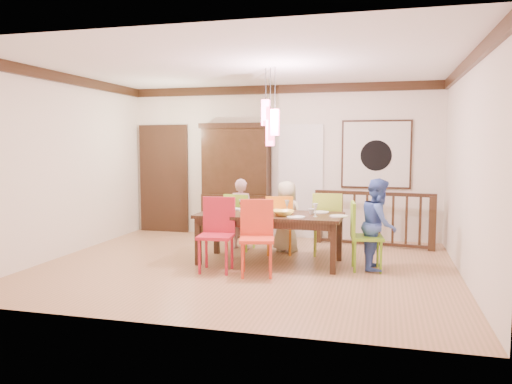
% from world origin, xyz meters
% --- Properties ---
extents(floor, '(6.00, 6.00, 0.00)m').
position_xyz_m(floor, '(0.00, 0.00, 0.00)').
color(floor, '#A27C4E').
rests_on(floor, ground).
extents(ceiling, '(6.00, 6.00, 0.00)m').
position_xyz_m(ceiling, '(0.00, 0.00, 2.90)').
color(ceiling, white).
rests_on(ceiling, wall_back).
extents(wall_back, '(6.00, 0.00, 6.00)m').
position_xyz_m(wall_back, '(0.00, 2.50, 1.45)').
color(wall_back, silver).
rests_on(wall_back, floor).
extents(wall_left, '(0.00, 5.00, 5.00)m').
position_xyz_m(wall_left, '(-3.00, 0.00, 1.45)').
color(wall_left, silver).
rests_on(wall_left, floor).
extents(wall_right, '(0.00, 5.00, 5.00)m').
position_xyz_m(wall_right, '(3.00, 0.00, 1.45)').
color(wall_right, silver).
rests_on(wall_right, floor).
extents(crown_molding, '(6.00, 5.00, 0.16)m').
position_xyz_m(crown_molding, '(0.00, 0.00, 2.82)').
color(crown_molding, black).
rests_on(crown_molding, wall_back).
extents(panel_door, '(1.04, 0.07, 2.24)m').
position_xyz_m(panel_door, '(-2.40, 2.45, 1.05)').
color(panel_door, black).
rests_on(panel_door, wall_back).
extents(white_doorway, '(0.97, 0.05, 2.22)m').
position_xyz_m(white_doorway, '(0.35, 2.46, 1.05)').
color(white_doorway, silver).
rests_on(white_doorway, wall_back).
extents(painting, '(1.25, 0.06, 1.25)m').
position_xyz_m(painting, '(1.80, 2.46, 1.60)').
color(painting, black).
rests_on(painting, wall_back).
extents(pendant_cluster, '(0.27, 0.21, 1.14)m').
position_xyz_m(pendant_cluster, '(0.31, 0.30, 2.11)').
color(pendant_cluster, '#FF4C7B').
rests_on(pendant_cluster, ceiling).
extents(dining_table, '(2.16, 1.00, 0.75)m').
position_xyz_m(dining_table, '(0.31, 0.30, 0.67)').
color(dining_table, black).
rests_on(dining_table, floor).
extents(chair_far_left, '(0.48, 0.48, 0.96)m').
position_xyz_m(chair_far_left, '(-0.39, 1.11, 0.55)').
color(chair_far_left, '#8BC32A').
rests_on(chair_far_left, floor).
extents(chair_far_mid, '(0.52, 0.52, 0.96)m').
position_xyz_m(chair_far_mid, '(0.31, 0.97, 0.55)').
color(chair_far_mid, orange).
rests_on(chair_far_mid, floor).
extents(chair_far_right, '(0.50, 0.50, 1.02)m').
position_xyz_m(chair_far_right, '(1.08, 1.07, 0.58)').
color(chair_far_right, '#97B52F').
rests_on(chair_far_right, floor).
extents(chair_near_left, '(0.51, 0.51, 1.03)m').
position_xyz_m(chair_near_left, '(-0.31, -0.39, 0.59)').
color(chair_near_left, '#B41C2E').
rests_on(chair_near_left, floor).
extents(chair_near_mid, '(0.56, 0.56, 1.02)m').
position_xyz_m(chair_near_mid, '(0.29, -0.44, 0.59)').
color(chair_near_mid, red).
rests_on(chair_near_mid, floor).
extents(chair_end_right, '(0.49, 0.49, 0.97)m').
position_xyz_m(chair_end_right, '(1.73, 0.22, 0.56)').
color(chair_end_right, '#72AF20').
rests_on(chair_end_right, floor).
extents(china_hutch, '(1.38, 0.46, 2.18)m').
position_xyz_m(china_hutch, '(-0.82, 2.30, 1.10)').
color(china_hutch, black).
rests_on(china_hutch, floor).
extents(balustrade, '(2.10, 0.36, 0.96)m').
position_xyz_m(balustrade, '(1.78, 1.95, 0.50)').
color(balustrade, black).
rests_on(balustrade, floor).
extents(person_far_left, '(0.45, 0.31, 1.20)m').
position_xyz_m(person_far_left, '(-0.40, 1.18, 0.60)').
color(person_far_left, '#D19FAC').
rests_on(person_far_left, floor).
extents(person_far_mid, '(0.67, 0.54, 1.18)m').
position_xyz_m(person_far_mid, '(0.40, 1.14, 0.59)').
color(person_far_mid, '#BDB88F').
rests_on(person_far_mid, floor).
extents(person_end_right, '(0.52, 0.65, 1.30)m').
position_xyz_m(person_end_right, '(1.89, 0.32, 0.65)').
color(person_end_right, '#4464BE').
rests_on(person_end_right, floor).
extents(serving_bowl, '(0.41, 0.41, 0.08)m').
position_xyz_m(serving_bowl, '(0.54, 0.14, 0.79)').
color(serving_bowl, gold).
rests_on(serving_bowl, dining_table).
extents(small_bowl, '(0.20, 0.20, 0.06)m').
position_xyz_m(small_bowl, '(0.03, 0.37, 0.78)').
color(small_bowl, white).
rests_on(small_bowl, dining_table).
extents(cup_left, '(0.15, 0.15, 0.10)m').
position_xyz_m(cup_left, '(-0.04, 0.20, 0.80)').
color(cup_left, silver).
rests_on(cup_left, dining_table).
extents(cup_right, '(0.09, 0.09, 0.09)m').
position_xyz_m(cup_right, '(0.92, 0.37, 0.79)').
color(cup_right, silver).
rests_on(cup_right, dining_table).
extents(plate_far_left, '(0.26, 0.26, 0.01)m').
position_xyz_m(plate_far_left, '(-0.36, 0.63, 0.76)').
color(plate_far_left, white).
rests_on(plate_far_left, dining_table).
extents(plate_far_mid, '(0.26, 0.26, 0.01)m').
position_xyz_m(plate_far_mid, '(0.34, 0.62, 0.76)').
color(plate_far_mid, white).
rests_on(plate_far_mid, dining_table).
extents(plate_far_right, '(0.26, 0.26, 0.01)m').
position_xyz_m(plate_far_right, '(1.02, 0.60, 0.76)').
color(plate_far_right, white).
rests_on(plate_far_right, dining_table).
extents(plate_near_left, '(0.26, 0.26, 0.01)m').
position_xyz_m(plate_near_left, '(-0.45, -0.02, 0.76)').
color(plate_near_left, white).
rests_on(plate_near_left, dining_table).
extents(plate_near_mid, '(0.26, 0.26, 0.01)m').
position_xyz_m(plate_near_mid, '(0.75, -0.00, 0.76)').
color(plate_near_mid, white).
rests_on(plate_near_mid, dining_table).
extents(plate_end_right, '(0.26, 0.26, 0.01)m').
position_xyz_m(plate_end_right, '(1.33, 0.25, 0.76)').
color(plate_end_right, white).
rests_on(plate_end_right, dining_table).
extents(wine_glass_a, '(0.08, 0.08, 0.19)m').
position_xyz_m(wine_glass_a, '(-0.18, 0.44, 0.84)').
color(wine_glass_a, '#590C19').
rests_on(wine_glass_a, dining_table).
extents(wine_glass_b, '(0.08, 0.08, 0.19)m').
position_xyz_m(wine_glass_b, '(0.53, 0.46, 0.84)').
color(wine_glass_b, silver).
rests_on(wine_glass_b, dining_table).
extents(wine_glass_c, '(0.08, 0.08, 0.19)m').
position_xyz_m(wine_glass_c, '(0.22, -0.01, 0.84)').
color(wine_glass_c, '#590C19').
rests_on(wine_glass_c, dining_table).
extents(wine_glass_d, '(0.08, 0.08, 0.19)m').
position_xyz_m(wine_glass_d, '(1.01, 0.15, 0.84)').
color(wine_glass_d, silver).
rests_on(wine_glass_d, dining_table).
extents(napkin, '(0.18, 0.14, 0.01)m').
position_xyz_m(napkin, '(0.21, -0.04, 0.76)').
color(napkin, '#D83359').
rests_on(napkin, dining_table).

